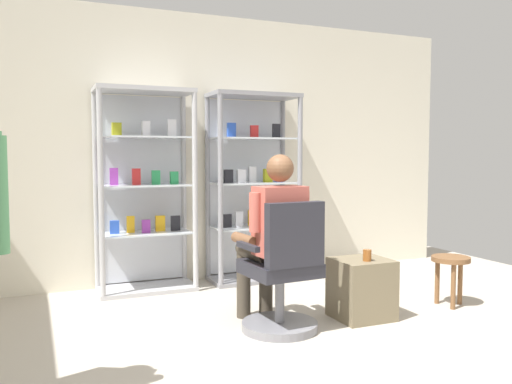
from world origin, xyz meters
name	(u,v)px	position (x,y,z in m)	size (l,w,h in m)	color
back_wall	(193,149)	(0.00, 3.00, 1.35)	(6.00, 0.10, 2.70)	silver
display_cabinet_left	(144,189)	(-0.55, 2.76, 0.96)	(0.90, 0.45, 1.90)	#B7B7BC
display_cabinet_right	(251,186)	(0.55, 2.76, 0.96)	(0.90, 0.45, 1.90)	gray
office_chair	(284,279)	(0.13, 1.12, 0.39)	(0.58, 0.56, 0.96)	slate
seated_shopkeeper	(273,232)	(0.12, 1.29, 0.71)	(0.51, 0.58, 1.29)	#3F382D
storage_crate	(361,289)	(0.84, 1.19, 0.23)	(0.42, 0.39, 0.47)	#72664C
tea_glass	(367,255)	(0.84, 1.11, 0.51)	(0.07, 0.07, 0.09)	brown
wooden_stool	(451,267)	(1.74, 1.19, 0.34)	(0.32, 0.32, 0.42)	brown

